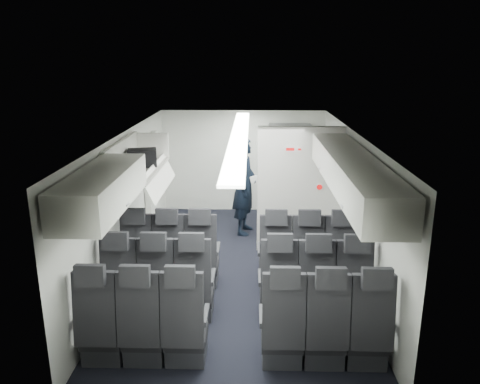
{
  "coord_description": "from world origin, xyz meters",
  "views": [
    {
      "loc": [
        0.18,
        -6.71,
        3.21
      ],
      "look_at": [
        0.0,
        0.4,
        1.15
      ],
      "focal_mm": 35.0,
      "sensor_mm": 36.0,
      "label": 1
    }
  ],
  "objects_px": {
    "galley_unit": "(289,170)",
    "boarding_door": "(153,184)",
    "seat_row_rear": "(233,330)",
    "seat_row_front": "(238,260)",
    "carry_on_bag": "(142,158)",
    "seat_row_mid": "(236,290)",
    "flight_attendant": "(245,186)"
  },
  "relations": [
    {
      "from": "seat_row_rear",
      "to": "galley_unit",
      "type": "xyz_separation_m",
      "value": [
        0.95,
        5.05,
        0.55
      ]
    },
    {
      "from": "seat_row_mid",
      "to": "boarding_door",
      "type": "distance_m",
      "value": 3.45
    },
    {
      "from": "seat_row_rear",
      "to": "carry_on_bag",
      "type": "bearing_deg",
      "value": 122.53
    },
    {
      "from": "seat_row_mid",
      "to": "galley_unit",
      "type": "relative_size",
      "value": 1.75
    },
    {
      "from": "seat_row_mid",
      "to": "galley_unit",
      "type": "distance_m",
      "value": 4.3
    },
    {
      "from": "seat_row_front",
      "to": "boarding_door",
      "type": "relative_size",
      "value": 1.79
    },
    {
      "from": "galley_unit",
      "to": "carry_on_bag",
      "type": "bearing_deg",
      "value": -129.33
    },
    {
      "from": "seat_row_mid",
      "to": "boarding_door",
      "type": "relative_size",
      "value": 1.79
    },
    {
      "from": "galley_unit",
      "to": "boarding_door",
      "type": "xyz_separation_m",
      "value": [
        -2.59,
        -1.17,
        0.0
      ]
    },
    {
      "from": "seat_row_rear",
      "to": "galley_unit",
      "type": "relative_size",
      "value": 1.75
    },
    {
      "from": "flight_attendant",
      "to": "seat_row_rear",
      "type": "bearing_deg",
      "value": -171.13
    },
    {
      "from": "boarding_door",
      "to": "flight_attendant",
      "type": "distance_m",
      "value": 1.7
    },
    {
      "from": "seat_row_rear",
      "to": "boarding_door",
      "type": "relative_size",
      "value": 1.79
    },
    {
      "from": "seat_row_mid",
      "to": "boarding_door",
      "type": "height_order",
      "value": "boarding_door"
    },
    {
      "from": "seat_row_mid",
      "to": "flight_attendant",
      "type": "bearing_deg",
      "value": 88.97
    },
    {
      "from": "seat_row_mid",
      "to": "boarding_door",
      "type": "bearing_deg",
      "value": 118.77
    },
    {
      "from": "flight_attendant",
      "to": "galley_unit",
      "type": "bearing_deg",
      "value": -29.94
    },
    {
      "from": "seat_row_front",
      "to": "boarding_door",
      "type": "bearing_deg",
      "value": 128.16
    },
    {
      "from": "seat_row_mid",
      "to": "seat_row_front",
      "type": "bearing_deg",
      "value": 90.0
    },
    {
      "from": "flight_attendant",
      "to": "carry_on_bag",
      "type": "xyz_separation_m",
      "value": [
        -1.45,
        -1.78,
        0.9
      ]
    },
    {
      "from": "seat_row_rear",
      "to": "boarding_door",
      "type": "height_order",
      "value": "boarding_door"
    },
    {
      "from": "seat_row_mid",
      "to": "seat_row_rear",
      "type": "xyz_separation_m",
      "value": [
        0.0,
        -0.9,
        0.0
      ]
    },
    {
      "from": "seat_row_front",
      "to": "galley_unit",
      "type": "height_order",
      "value": "galley_unit"
    },
    {
      "from": "seat_row_mid",
      "to": "carry_on_bag",
      "type": "height_order",
      "value": "carry_on_bag"
    },
    {
      "from": "galley_unit",
      "to": "carry_on_bag",
      "type": "height_order",
      "value": "carry_on_bag"
    },
    {
      "from": "galley_unit",
      "to": "seat_row_front",
      "type": "bearing_deg",
      "value": -106.28
    },
    {
      "from": "seat_row_mid",
      "to": "galley_unit",
      "type": "bearing_deg",
      "value": 77.12
    },
    {
      "from": "boarding_door",
      "to": "flight_attendant",
      "type": "bearing_deg",
      "value": 2.92
    },
    {
      "from": "seat_row_mid",
      "to": "seat_row_rear",
      "type": "height_order",
      "value": "same"
    },
    {
      "from": "seat_row_front",
      "to": "carry_on_bag",
      "type": "distance_m",
      "value": 2.02
    },
    {
      "from": "seat_row_front",
      "to": "boarding_door",
      "type": "xyz_separation_m",
      "value": [
        -1.64,
        2.09,
        0.55
      ]
    },
    {
      "from": "seat_row_front",
      "to": "galley_unit",
      "type": "relative_size",
      "value": 1.75
    }
  ]
}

